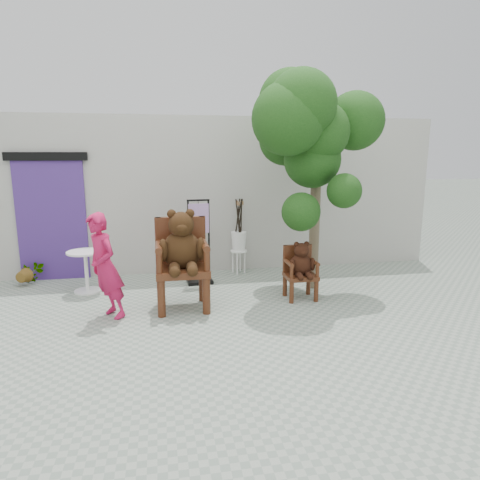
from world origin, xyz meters
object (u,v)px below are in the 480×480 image
(chair_big, at_px, (182,251))
(cafe_table, at_px, (86,267))
(stool_bucket, at_px, (239,241))
(tree, at_px, (307,128))
(display_stand, at_px, (199,251))
(person, at_px, (105,267))
(chair_small, at_px, (301,265))

(chair_big, relative_size, cafe_table, 2.14)
(stool_bucket, xyz_separation_m, tree, (0.86, -1.30, 2.05))
(chair_big, bearing_deg, cafe_table, 145.57)
(chair_big, xyz_separation_m, display_stand, (0.37, 1.22, -0.29))
(display_stand, bearing_deg, cafe_table, -178.69)
(person, distance_m, cafe_table, 1.42)
(chair_big, xyz_separation_m, chair_small, (1.88, 0.07, -0.33))
(display_stand, bearing_deg, chair_big, -110.14)
(person, height_order, display_stand, person)
(cafe_table, height_order, tree, tree)
(person, height_order, tree, tree)
(chair_big, distance_m, display_stand, 1.31)
(cafe_table, xyz_separation_m, stool_bucket, (2.73, 0.68, 0.20))
(chair_small, relative_size, person, 0.62)
(cafe_table, distance_m, tree, 4.29)
(chair_big, xyz_separation_m, cafe_table, (-1.55, 1.06, -0.43))
(chair_small, bearing_deg, display_stand, 142.84)
(chair_big, bearing_deg, chair_small, 2.27)
(display_stand, distance_m, stool_bucket, 0.97)
(display_stand, distance_m, tree, 2.80)
(chair_big, bearing_deg, stool_bucket, 55.85)
(chair_big, height_order, cafe_table, chair_big)
(cafe_table, bearing_deg, stool_bucket, 14.05)
(chair_big, bearing_deg, display_stand, 73.28)
(chair_small, relative_size, stool_bucket, 0.65)
(chair_small, relative_size, cafe_table, 1.34)
(chair_small, distance_m, cafe_table, 3.57)
(chair_big, relative_size, display_stand, 1.00)
(chair_small, height_order, cafe_table, chair_small)
(chair_small, xyz_separation_m, display_stand, (-1.51, 1.15, 0.04))
(cafe_table, bearing_deg, chair_big, -34.43)
(chair_small, xyz_separation_m, cafe_table, (-3.43, 0.99, -0.11))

